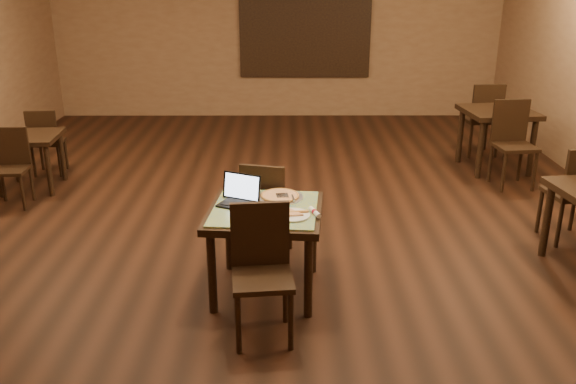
{
  "coord_description": "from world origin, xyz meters",
  "views": [
    {
      "loc": [
        0.16,
        -6.21,
        2.61
      ],
      "look_at": [
        0.18,
        -1.46,
        0.85
      ],
      "focal_mm": 38.0,
      "sensor_mm": 36.0,
      "label": 1
    }
  ],
  "objects_px": {
    "chair_main_far": "(265,205)",
    "other_table_b_chair_far": "(46,138)",
    "pizza_pan": "(280,197)",
    "other_table_b": "(29,144)",
    "tiled_table": "(265,219)",
    "other_table_a_chair_far": "(483,115)",
    "other_table_a": "(498,120)",
    "other_table_b_chair_near": "(11,162)",
    "chair_main_near": "(261,263)",
    "other_table_a_chair_near": "(512,138)",
    "laptop": "(241,196)"
  },
  "relations": [
    {
      "from": "tiled_table",
      "to": "other_table_b_chair_near",
      "type": "xyz_separation_m",
      "value": [
        -3.0,
        2.08,
        -0.16
      ]
    },
    {
      "from": "other_table_a_chair_far",
      "to": "other_table_b",
      "type": "distance_m",
      "value": 6.17
    },
    {
      "from": "other_table_a",
      "to": "tiled_table",
      "type": "bearing_deg",
      "value": -137.58
    },
    {
      "from": "other_table_a",
      "to": "other_table_b_chair_far",
      "type": "relative_size",
      "value": 1.08
    },
    {
      "from": "other_table_b",
      "to": "other_table_b_chair_far",
      "type": "height_order",
      "value": "other_table_b_chair_far"
    },
    {
      "from": "other_table_b",
      "to": "other_table_b_chair_near",
      "type": "relative_size",
      "value": 0.88
    },
    {
      "from": "other_table_b_chair_near",
      "to": "other_table_a_chair_near",
      "type": "bearing_deg",
      "value": 2.23
    },
    {
      "from": "tiled_table",
      "to": "other_table_a_chair_far",
      "type": "height_order",
      "value": "other_table_a_chair_far"
    },
    {
      "from": "laptop",
      "to": "other_table_b_chair_near",
      "type": "distance_m",
      "value": 3.44
    },
    {
      "from": "laptop",
      "to": "other_table_b",
      "type": "distance_m",
      "value": 3.75
    },
    {
      "from": "other_table_b_chair_far",
      "to": "tiled_table",
      "type": "bearing_deg",
      "value": 129.67
    },
    {
      "from": "tiled_table",
      "to": "other_table_b",
      "type": "distance_m",
      "value": 3.96
    },
    {
      "from": "tiled_table",
      "to": "other_table_a_chair_near",
      "type": "bearing_deg",
      "value": 47.44
    },
    {
      "from": "tiled_table",
      "to": "chair_main_far",
      "type": "distance_m",
      "value": 0.63
    },
    {
      "from": "chair_main_near",
      "to": "other_table_a_chair_near",
      "type": "height_order",
      "value": "other_table_a_chair_near"
    },
    {
      "from": "other_table_a",
      "to": "other_table_b",
      "type": "xyz_separation_m",
      "value": [
        -6.0,
        -0.77,
        -0.11
      ]
    },
    {
      "from": "chair_main_far",
      "to": "pizza_pan",
      "type": "height_order",
      "value": "chair_main_far"
    },
    {
      "from": "laptop",
      "to": "other_table_a_chair_near",
      "type": "relative_size",
      "value": 0.39
    },
    {
      "from": "laptop",
      "to": "other_table_a_chair_far",
      "type": "relative_size",
      "value": 0.39
    },
    {
      "from": "chair_main_far",
      "to": "other_table_b",
      "type": "distance_m",
      "value": 3.57
    },
    {
      "from": "other_table_b_chair_near",
      "to": "other_table_b",
      "type": "bearing_deg",
      "value": 85.29
    },
    {
      "from": "chair_main_far",
      "to": "other_table_b_chair_far",
      "type": "height_order",
      "value": "chair_main_far"
    },
    {
      "from": "other_table_b_chair_near",
      "to": "other_table_b_chair_far",
      "type": "xyz_separation_m",
      "value": [
        0.01,
        1.04,
        0.0
      ]
    },
    {
      "from": "other_table_a_chair_near",
      "to": "other_table_a_chair_far",
      "type": "distance_m",
      "value": 1.25
    },
    {
      "from": "chair_main_far",
      "to": "other_table_a_chair_near",
      "type": "xyz_separation_m",
      "value": [
        3.02,
        2.12,
        0.06
      ]
    },
    {
      "from": "laptop",
      "to": "other_table_b_chair_far",
      "type": "distance_m",
      "value": 4.11
    },
    {
      "from": "chair_main_near",
      "to": "other_table_a_chair_near",
      "type": "xyz_separation_m",
      "value": [
        3.01,
        3.35,
        0.04
      ]
    },
    {
      "from": "chair_main_near",
      "to": "other_table_a",
      "type": "bearing_deg",
      "value": 46.73
    },
    {
      "from": "pizza_pan",
      "to": "other_table_b",
      "type": "height_order",
      "value": "pizza_pan"
    },
    {
      "from": "chair_main_near",
      "to": "chair_main_far",
      "type": "distance_m",
      "value": 1.23
    },
    {
      "from": "chair_main_far",
      "to": "other_table_b_chair_near",
      "type": "relative_size",
      "value": 1.07
    },
    {
      "from": "chair_main_far",
      "to": "pizza_pan",
      "type": "distance_m",
      "value": 0.46
    },
    {
      "from": "other_table_b_chair_near",
      "to": "pizza_pan",
      "type": "bearing_deg",
      "value": -34.62
    },
    {
      "from": "other_table_a_chair_near",
      "to": "other_table_b_chair_far",
      "type": "relative_size",
      "value": 1.2
    },
    {
      "from": "tiled_table",
      "to": "chair_main_near",
      "type": "relative_size",
      "value": 0.99
    },
    {
      "from": "other_table_a",
      "to": "other_table_a_chair_near",
      "type": "bearing_deg",
      "value": -96.63
    },
    {
      "from": "chair_main_far",
      "to": "other_table_b_chair_far",
      "type": "xyz_separation_m",
      "value": [
        -2.96,
        2.5,
        -0.04
      ]
    },
    {
      "from": "laptop",
      "to": "other_table_b",
      "type": "bearing_deg",
      "value": 162.86
    },
    {
      "from": "other_table_a",
      "to": "other_table_b_chair_far",
      "type": "distance_m",
      "value": 6.0
    },
    {
      "from": "pizza_pan",
      "to": "other_table_a",
      "type": "bearing_deg",
      "value": 47.23
    },
    {
      "from": "laptop",
      "to": "other_table_b_chair_near",
      "type": "bearing_deg",
      "value": 169.42
    },
    {
      "from": "tiled_table",
      "to": "pizza_pan",
      "type": "relative_size",
      "value": 2.5
    },
    {
      "from": "other_table_b_chair_near",
      "to": "other_table_a",
      "type": "bearing_deg",
      "value": 8.01
    },
    {
      "from": "pizza_pan",
      "to": "other_table_b",
      "type": "xyz_separation_m",
      "value": [
        -3.11,
        2.36,
        -0.19
      ]
    },
    {
      "from": "pizza_pan",
      "to": "chair_main_near",
      "type": "bearing_deg",
      "value": -98.63
    },
    {
      "from": "chair_main_near",
      "to": "other_table_b_chair_near",
      "type": "height_order",
      "value": "chair_main_near"
    },
    {
      "from": "pizza_pan",
      "to": "other_table_b_chair_near",
      "type": "bearing_deg",
      "value": 149.48
    },
    {
      "from": "pizza_pan",
      "to": "other_table_a",
      "type": "height_order",
      "value": "other_table_a"
    },
    {
      "from": "chair_main_near",
      "to": "other_table_a_chair_near",
      "type": "distance_m",
      "value": 4.51
    },
    {
      "from": "other_table_a",
      "to": "chair_main_far",
      "type": "bearing_deg",
      "value": -143.57
    }
  ]
}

